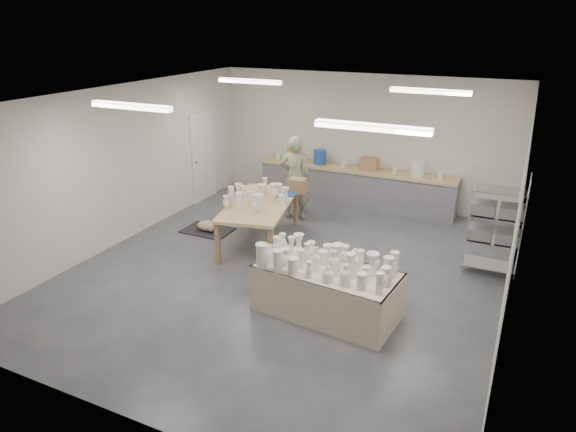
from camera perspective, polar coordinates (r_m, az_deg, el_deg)
The scene contains 9 objects.
room at distance 8.46m, azimuth -0.45°, elevation 6.93°, with size 8.00×8.02×3.00m.
back_counter at distance 12.07m, azimuth 7.43°, elevation 3.37°, with size 4.60×0.60×1.24m.
wire_shelf at distance 9.27m, azimuth 22.08°, elevation -0.76°, with size 0.88×0.48×1.80m.
drying_table at distance 7.62m, azimuth 4.26°, elevation -7.95°, with size 2.17×1.20×1.10m.
work_table at distance 9.88m, azimuth -2.77°, elevation 1.68°, with size 1.58×2.43×1.19m.
rug at distance 10.80m, azimuth -8.92°, elevation -1.57°, with size 1.00×0.70×0.02m, color black.
cat at distance 10.74m, azimuth -8.90°, elevation -1.09°, with size 0.53×0.45×0.19m.
potter at distance 11.07m, azimuth 0.79°, elevation 4.28°, with size 0.67×0.44×1.85m, color gray.
red_stool at distance 11.50m, azimuth 1.34°, elevation 1.66°, with size 0.41×0.41×0.34m.
Camera 1 is at (3.46, -7.30, 4.12)m, focal length 32.00 mm.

